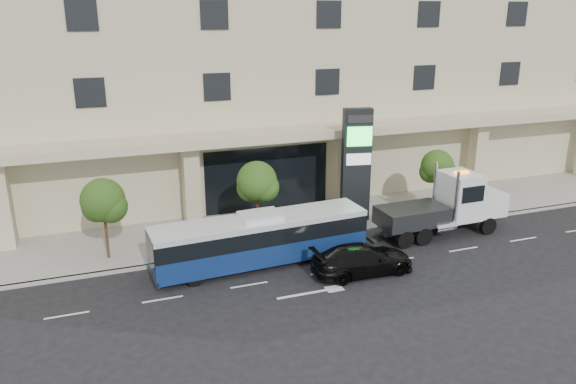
# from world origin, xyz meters

# --- Properties ---
(ground) EXTENTS (120.00, 120.00, 0.00)m
(ground) POSITION_xyz_m (0.00, 0.00, 0.00)
(ground) COLOR black
(ground) RESTS_ON ground
(sidewalk) EXTENTS (120.00, 6.00, 0.15)m
(sidewalk) POSITION_xyz_m (0.00, 5.00, 0.07)
(sidewalk) COLOR gray
(sidewalk) RESTS_ON ground
(curb) EXTENTS (120.00, 0.30, 0.15)m
(curb) POSITION_xyz_m (0.00, 2.00, 0.07)
(curb) COLOR gray
(curb) RESTS_ON ground
(convention_center) EXTENTS (60.00, 17.60, 20.00)m
(convention_center) POSITION_xyz_m (-0.00, 15.42, 9.97)
(convention_center) COLOR beige
(convention_center) RESTS_ON ground
(tree_left) EXTENTS (2.27, 2.20, 4.22)m
(tree_left) POSITION_xyz_m (-9.97, 3.59, 3.11)
(tree_left) COLOR #422B19
(tree_left) RESTS_ON sidewalk
(tree_mid) EXTENTS (2.28, 2.20, 4.38)m
(tree_mid) POSITION_xyz_m (-1.97, 3.59, 3.26)
(tree_mid) COLOR #422B19
(tree_mid) RESTS_ON sidewalk
(tree_right) EXTENTS (2.10, 2.00, 4.04)m
(tree_right) POSITION_xyz_m (9.53, 3.59, 3.04)
(tree_right) COLOR #422B19
(tree_right) RESTS_ON sidewalk
(city_bus) EXTENTS (11.01, 2.92, 2.76)m
(city_bus) POSITION_xyz_m (-2.81, 0.47, 1.40)
(city_bus) COLOR black
(city_bus) RESTS_ON ground
(tow_truck) EXTENTS (8.76, 2.35, 3.99)m
(tow_truck) POSITION_xyz_m (8.38, 0.77, 1.64)
(tow_truck) COLOR #2D3033
(tow_truck) RESTS_ON ground
(black_sedan) EXTENTS (5.08, 2.13, 1.47)m
(black_sedan) POSITION_xyz_m (1.54, -2.19, 0.73)
(black_sedan) COLOR black
(black_sedan) RESTS_ON ground
(signage_pylon) EXTENTS (1.77, 0.93, 6.77)m
(signage_pylon) POSITION_xyz_m (4.32, 4.27, 3.58)
(signage_pylon) COLOR black
(signage_pylon) RESTS_ON sidewalk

